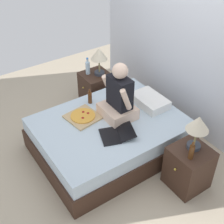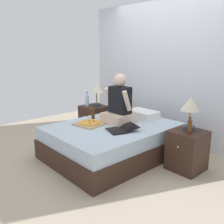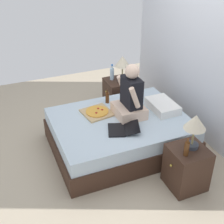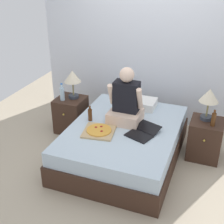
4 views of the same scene
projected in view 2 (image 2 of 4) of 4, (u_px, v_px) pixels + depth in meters
name	position (u px, v px, depth m)	size (l,w,h in m)	color
ground_plane	(113.00, 155.00, 3.98)	(5.74, 5.74, 0.00)	tan
wall_back	(167.00, 71.00, 4.54)	(3.74, 0.12, 2.50)	silver
bed	(113.00, 140.00, 3.92)	(1.47, 1.93, 0.49)	#382319
nightstand_left	(94.00, 120.00, 4.95)	(0.44, 0.47, 0.56)	#382319
lamp_on_left_nightstand	(96.00, 89.00, 4.81)	(0.26, 0.26, 0.45)	#333842
water_bottle	(87.00, 100.00, 4.86)	(0.07, 0.07, 0.28)	silver
nightstand_right	(187.00, 150.00, 3.44)	(0.44, 0.47, 0.56)	#382319
lamp_on_right_nightstand	(190.00, 106.00, 3.35)	(0.26, 0.26, 0.45)	#333842
beer_bottle	(190.00, 127.00, 3.23)	(0.06, 0.06, 0.23)	#512D14
pillow	(142.00, 114.00, 4.29)	(0.52, 0.34, 0.12)	white
person_seated	(119.00, 105.00, 3.93)	(0.47, 0.40, 0.78)	beige
laptop	(121.00, 129.00, 3.59)	(0.44, 0.50, 0.07)	black
pizza_box	(90.00, 123.00, 3.89)	(0.46, 0.46, 0.05)	tan
beer_bottle_on_bed	(93.00, 113.00, 4.21)	(0.06, 0.06, 0.22)	#4C2811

